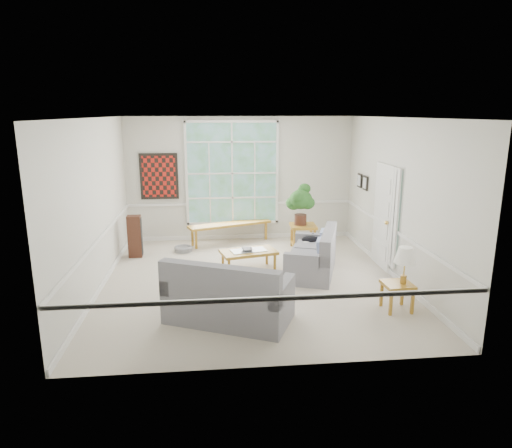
{
  "coord_description": "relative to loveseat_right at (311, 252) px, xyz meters",
  "views": [
    {
      "loc": [
        -0.74,
        -8.07,
        3.09
      ],
      "look_at": [
        0.1,
        0.2,
        1.05
      ],
      "focal_mm": 32.0,
      "sensor_mm": 36.0,
      "label": 1
    }
  ],
  "objects": [
    {
      "name": "loveseat_front",
      "position": [
        -1.7,
        -1.91,
        0.05
      ],
      "size": [
        2.06,
        1.61,
        0.99
      ],
      "primitive_type": "cube",
      "rotation": [
        0.0,
        0.0,
        -0.42
      ],
      "color": "gray",
      "rests_on": "floor"
    },
    {
      "name": "wall_right",
      "position": [
        1.55,
        -0.3,
        1.06
      ],
      "size": [
        0.02,
        6.0,
        3.0
      ],
      "primitive_type": "cube",
      "color": "silver",
      "rests_on": "ground"
    },
    {
      "name": "floor",
      "position": [
        -1.2,
        -0.3,
        -0.45
      ],
      "size": [
        5.5,
        6.0,
        0.01
      ],
      "primitive_type": "cube",
      "color": "#BEB3A1",
      "rests_on": "ground"
    },
    {
      "name": "coffee_table",
      "position": [
        -1.21,
        0.31,
        -0.24
      ],
      "size": [
        1.19,
        0.83,
        0.4
      ],
      "primitive_type": "cube",
      "rotation": [
        0.0,
        0.0,
        0.24
      ],
      "color": "#A97723",
      "rests_on": "floor"
    },
    {
      "name": "wall_left",
      "position": [
        -3.95,
        -0.3,
        1.06
      ],
      "size": [
        0.02,
        6.0,
        3.0
      ],
      "primitive_type": "cube",
      "color": "silver",
      "rests_on": "ground"
    },
    {
      "name": "wall_frame_far",
      "position": [
        1.51,
        1.85,
        1.11
      ],
      "size": [
        0.04,
        0.26,
        0.32
      ],
      "primitive_type": "cube",
      "color": "black",
      "rests_on": "wall_right"
    },
    {
      "name": "door_sidelight",
      "position": [
        1.51,
        -0.33,
        0.71
      ],
      "size": [
        0.08,
        0.26,
        1.9
      ],
      "primitive_type": "cube",
      "color": "white",
      "rests_on": "wall_right"
    },
    {
      "name": "ceiling",
      "position": [
        -1.2,
        -0.3,
        2.56
      ],
      "size": [
        5.5,
        6.0,
        0.02
      ],
      "primitive_type": "cube",
      "color": "white",
      "rests_on": "ground"
    },
    {
      "name": "window_bench",
      "position": [
        -1.49,
        2.35,
        -0.2
      ],
      "size": [
        2.06,
        1.08,
        0.48
      ],
      "primitive_type": "cube",
      "rotation": [
        0.0,
        0.0,
        0.35
      ],
      "color": "#A97723",
      "rests_on": "floor"
    },
    {
      "name": "entry_door",
      "position": [
        1.51,
        0.3,
        0.61
      ],
      "size": [
        0.08,
        0.9,
        2.1
      ],
      "primitive_type": "cube",
      "color": "white",
      "rests_on": "floor"
    },
    {
      "name": "end_table",
      "position": [
        0.17,
        1.65,
        -0.15
      ],
      "size": [
        0.6,
        0.6,
        0.57
      ],
      "primitive_type": "cube",
      "rotation": [
        0.0,
        0.0,
        -0.04
      ],
      "color": "#A97723",
      "rests_on": "floor"
    },
    {
      "name": "side_table",
      "position": [
        0.99,
        -1.83,
        -0.21
      ],
      "size": [
        0.47,
        0.47,
        0.46
      ],
      "primitive_type": "cube",
      "rotation": [
        0.0,
        0.0,
        0.04
      ],
      "color": "#A97723",
      "rests_on": "floor"
    },
    {
      "name": "wall_art",
      "position": [
        -3.15,
        2.65,
        1.16
      ],
      "size": [
        0.9,
        0.06,
        1.1
      ],
      "primitive_type": "cube",
      "color": "maroon",
      "rests_on": "wall_back"
    },
    {
      "name": "wall_frame_near",
      "position": [
        1.51,
        1.45,
        1.11
      ],
      "size": [
        0.04,
        0.26,
        0.32
      ],
      "primitive_type": "cube",
      "color": "black",
      "rests_on": "wall_right"
    },
    {
      "name": "wall_back",
      "position": [
        -1.2,
        2.7,
        1.06
      ],
      "size": [
        5.5,
        0.02,
        3.0
      ],
      "primitive_type": "cube",
      "color": "silver",
      "rests_on": "ground"
    },
    {
      "name": "wall_front",
      "position": [
        -1.2,
        -3.3,
        1.06
      ],
      "size": [
        5.5,
        0.02,
        3.0
      ],
      "primitive_type": "cube",
      "color": "silver",
      "rests_on": "ground"
    },
    {
      "name": "table_lamp",
      "position": [
        1.07,
        -1.85,
        0.31
      ],
      "size": [
        0.39,
        0.39,
        0.59
      ],
      "primitive_type": null,
      "rotation": [
        0.0,
        0.0,
        0.14
      ],
      "color": "silver",
      "rests_on": "side_table"
    },
    {
      "name": "floor_speaker",
      "position": [
        -3.6,
        1.42,
        0.02
      ],
      "size": [
        0.29,
        0.23,
        0.92
      ],
      "primitive_type": "cube",
      "rotation": [
        0.0,
        0.0,
        0.01
      ],
      "color": "#3E1F14",
      "rests_on": "floor"
    },
    {
      "name": "loveseat_right",
      "position": [
        0.0,
        0.0,
        0.0
      ],
      "size": [
        1.33,
        1.81,
        0.88
      ],
      "primitive_type": "cube",
      "rotation": [
        0.0,
        0.0,
        -0.33
      ],
      "color": "gray",
      "rests_on": "floor"
    },
    {
      "name": "pet_bed",
      "position": [
        -2.59,
        1.71,
        -0.38
      ],
      "size": [
        0.42,
        0.42,
        0.12
      ],
      "primitive_type": "cylinder",
      "rotation": [
        0.0,
        0.0,
        -0.01
      ],
      "color": "slate",
      "rests_on": "floor"
    },
    {
      "name": "houseplant",
      "position": [
        0.1,
        1.66,
        0.61
      ],
      "size": [
        0.71,
        0.71,
        0.96
      ],
      "primitive_type": null,
      "rotation": [
        0.0,
        0.0,
        0.32
      ],
      "color": "#25561F",
      "rests_on": "end_table"
    },
    {
      "name": "cat",
      "position": [
        0.1,
        0.57,
        0.09
      ],
      "size": [
        0.39,
        0.31,
        0.17
      ],
      "primitive_type": "ellipsoid",
      "rotation": [
        0.0,
        0.0,
        -0.18
      ],
      "color": "black",
      "rests_on": "loveseat_right"
    },
    {
      "name": "pewter_bowl",
      "position": [
        -1.23,
        0.29,
        0.0
      ],
      "size": [
        0.33,
        0.33,
        0.07
      ],
      "primitive_type": "imported",
      "rotation": [
        0.0,
        0.0,
        0.14
      ],
      "color": "#9F9FA4",
      "rests_on": "coffee_table"
    },
    {
      "name": "window_back",
      "position": [
        -1.4,
        2.66,
        1.21
      ],
      "size": [
        2.3,
        0.08,
        2.4
      ],
      "primitive_type": "cube",
      "color": "white",
      "rests_on": "wall_back"
    }
  ]
}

